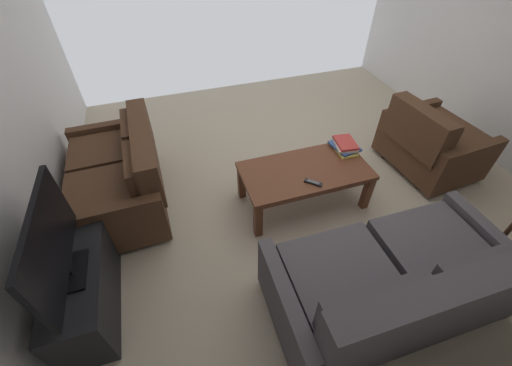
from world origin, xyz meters
name	(u,v)px	position (x,y,z in m)	size (l,w,h in m)	color
ground_plane	(300,183)	(0.00, 0.00, 0.00)	(4.81, 5.03, 0.01)	#B7A88E
sofa_main	(396,285)	(-0.03, 1.51, 0.36)	(1.72, 0.91, 0.85)	black
loveseat_near	(121,175)	(1.79, -0.30, 0.35)	(0.87, 1.40, 0.81)	black
coffee_table	(305,174)	(0.10, 0.26, 0.37)	(1.22, 0.62, 0.43)	brown
tv_stand	(85,291)	(2.08, 0.81, 0.25)	(0.37, 0.91, 0.49)	black
flat_tv	(51,246)	(2.08, 0.81, 0.80)	(0.20, 0.90, 0.58)	black
armchair_side	(430,142)	(-1.44, 0.18, 0.35)	(0.87, 1.00, 0.82)	black
book_stack	(345,146)	(-0.41, 0.09, 0.48)	(0.27, 0.31, 0.09)	#E0CC4C
tv_remote	(313,183)	(0.12, 0.46, 0.44)	(0.15, 0.14, 0.02)	black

